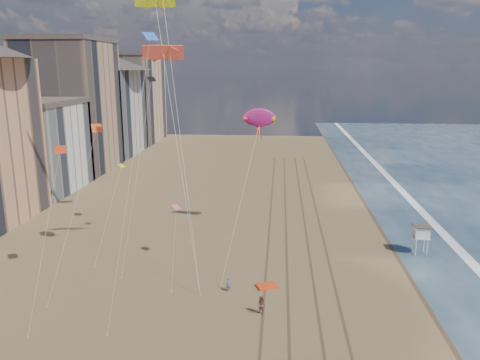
% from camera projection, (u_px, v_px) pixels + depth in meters
% --- Properties ---
extents(wet_sand, '(260.00, 260.00, 0.00)m').
position_uv_depth(wet_sand, '(405.00, 223.00, 70.03)').
color(wet_sand, '#42301E').
rests_on(wet_sand, ground).
extents(foam, '(260.00, 260.00, 0.00)m').
position_uv_depth(foam, '(434.00, 224.00, 69.68)').
color(foam, white).
rests_on(foam, ground).
extents(tracks, '(7.68, 120.00, 0.01)m').
position_uv_depth(tracks, '(297.00, 244.00, 61.72)').
color(tracks, brown).
rests_on(tracks, ground).
extents(buildings, '(34.72, 131.35, 29.00)m').
position_uv_depth(buildings, '(59.00, 112.00, 97.04)').
color(buildings, '#C6B284').
rests_on(buildings, ground).
extents(lifeguard_stand, '(2.07, 2.07, 3.73)m').
position_uv_depth(lifeguard_stand, '(421.00, 232.00, 57.79)').
color(lifeguard_stand, white).
rests_on(lifeguard_stand, ground).
extents(grounded_kite, '(2.46, 2.02, 0.24)m').
position_uv_depth(grounded_kite, '(267.00, 286.00, 49.58)').
color(grounded_kite, '#FF4315').
rests_on(grounded_kite, ground).
extents(show_kite, '(4.32, 9.36, 23.57)m').
position_uv_depth(show_kite, '(259.00, 118.00, 62.36)').
color(show_kite, '#9B1768').
rests_on(show_kite, ground).
extents(kite_flyer_a, '(0.63, 0.51, 1.49)m').
position_uv_depth(kite_flyer_a, '(229.00, 284.00, 48.54)').
color(kite_flyer_a, slate).
rests_on(kite_flyer_a, ground).
extents(kite_flyer_b, '(1.16, 1.08, 1.90)m').
position_uv_depth(kite_flyer_b, '(261.00, 305.00, 43.85)').
color(kite_flyer_b, brown).
rests_on(kite_flyer_b, ground).
extents(small_kites, '(11.21, 16.85, 19.50)m').
position_uv_depth(small_kites, '(123.00, 118.00, 51.26)').
color(small_kites, '#EE5C7A').
rests_on(small_kites, ground).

